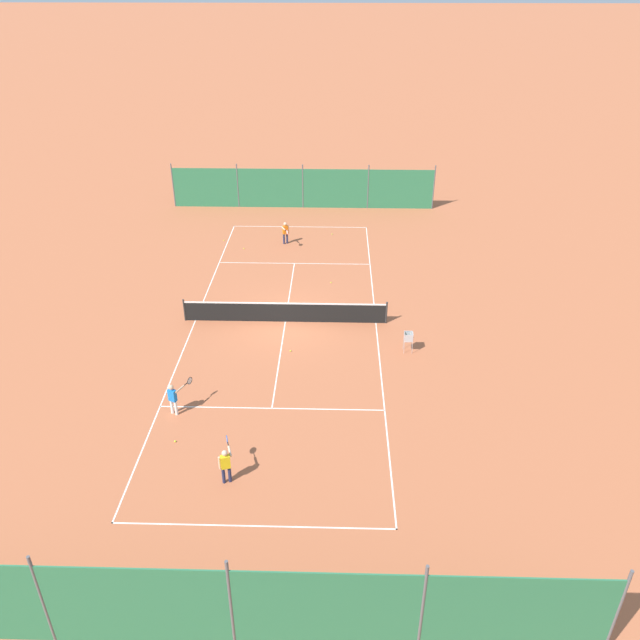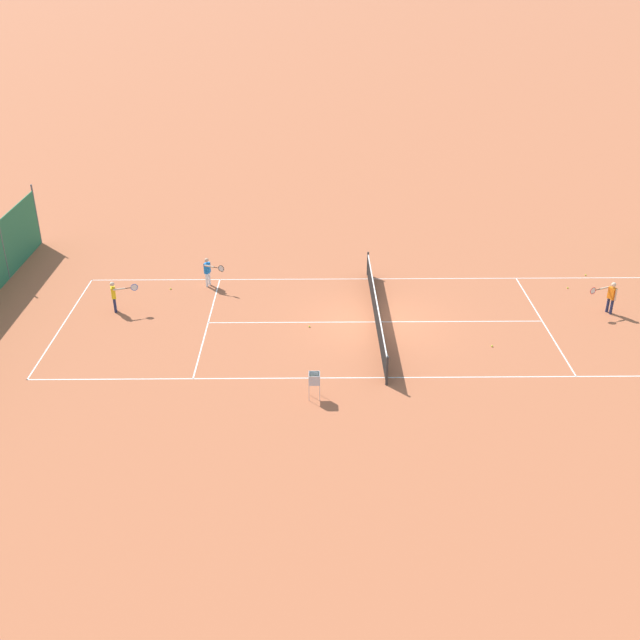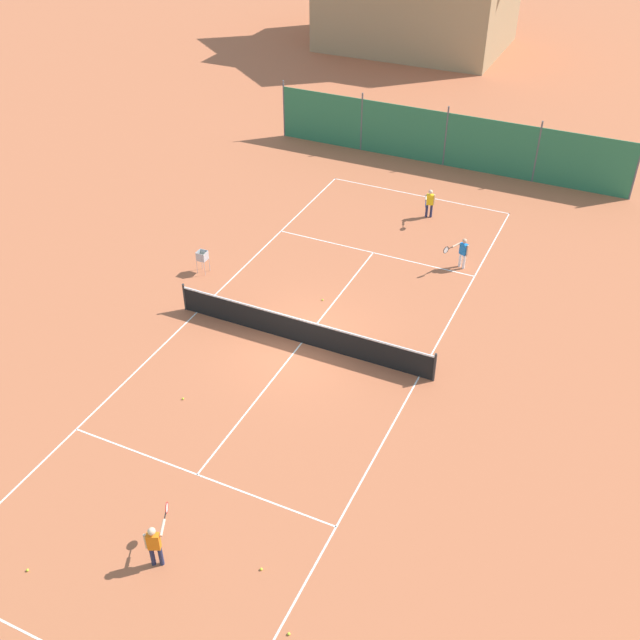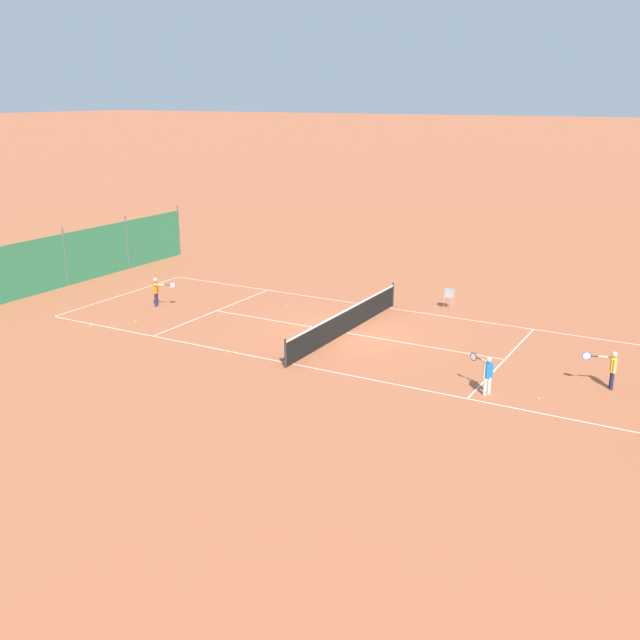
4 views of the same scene
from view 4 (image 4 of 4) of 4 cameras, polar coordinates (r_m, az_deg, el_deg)
name	(u,v)px [view 4 (image 4 of 4)]	position (r m, az deg, el deg)	size (l,w,h in m)	color
ground_plane	(346,333)	(29.75, 1.99, -0.98)	(600.00, 600.00, 0.00)	#B7603D
court_line_markings	(346,333)	(29.75, 1.99, -0.97)	(8.25, 23.85, 0.01)	white
tennis_net	(346,321)	(29.60, 2.00, -0.06)	(9.18, 0.08, 1.06)	#2D2D2D
windscreen_fence_near	(65,260)	(38.80, -18.82, 4.36)	(17.28, 0.08, 2.90)	#2D754C
player_near_baseline	(157,290)	(34.05, -12.34, 2.27)	(0.45, 1.10, 1.30)	#23284C
player_far_service	(487,372)	(24.12, 12.61, -3.91)	(0.77, 0.92, 1.25)	white
player_far_baseline	(612,367)	(25.72, 21.33, -3.36)	(0.41, 1.08, 1.26)	#23284C
tennis_ball_near_corner	(538,399)	(24.33, 16.30, -5.78)	(0.07, 0.07, 0.07)	#CCE033
tennis_ball_alley_left	(136,321)	(32.04, -13.86, -0.10)	(0.07, 0.07, 0.07)	#CCE033
tennis_ball_service_box	(287,306)	(33.33, -2.57, 1.05)	(0.07, 0.07, 0.07)	#CCE033
tennis_ball_alley_right	(91,326)	(31.96, -17.06, -0.40)	(0.07, 0.07, 0.07)	#CCE033
tennis_ball_mid_court	(409,339)	(29.09, 6.79, -1.44)	(0.07, 0.07, 0.07)	#CCE033
tennis_ball_far_corner	(170,288)	(37.14, -11.32, 2.39)	(0.07, 0.07, 0.07)	#CCE033
ball_hopper	(449,294)	(33.36, 9.81, 1.93)	(0.36, 0.36, 0.89)	#B7B7BC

